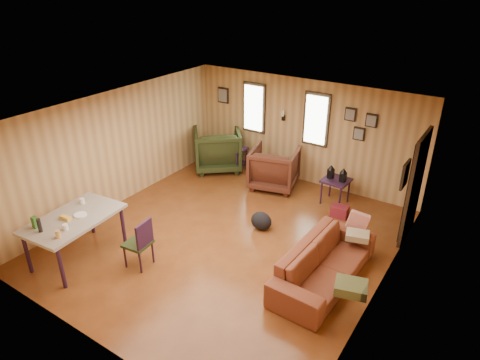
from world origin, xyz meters
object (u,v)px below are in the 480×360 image
(side_table, at_px, (336,178))
(end_table, at_px, (234,155))
(sofa, at_px, (325,258))
(recliner_green, at_px, (217,147))
(dining_table, at_px, (73,221))
(recliner_brown, at_px, (274,166))

(side_table, bearing_deg, end_table, 175.67)
(sofa, bearing_deg, recliner_green, 59.33)
(sofa, distance_m, end_table, 4.49)
(recliner_green, bearing_deg, dining_table, 52.41)
(recliner_brown, relative_size, side_table, 1.21)
(recliner_brown, relative_size, dining_table, 0.63)
(sofa, relative_size, recliner_green, 1.97)
(recliner_brown, xyz_separation_m, end_table, (-1.28, 0.25, -0.12))
(sofa, distance_m, recliner_green, 4.72)
(sofa, height_order, recliner_brown, recliner_brown)
(recliner_green, relative_size, side_table, 1.32)
(recliner_brown, bearing_deg, side_table, 166.94)
(side_table, bearing_deg, dining_table, -124.36)
(sofa, relative_size, recliner_brown, 2.16)
(recliner_green, bearing_deg, side_table, 138.73)
(sofa, xyz_separation_m, end_table, (-3.58, 2.70, -0.04))
(recliner_brown, bearing_deg, end_table, -25.96)
(recliner_brown, bearing_deg, recliner_green, -18.17)
(end_table, distance_m, dining_table, 4.50)
(recliner_green, xyz_separation_m, side_table, (3.13, -0.05, 0.02))
(dining_table, bearing_deg, end_table, 82.82)
(side_table, distance_m, dining_table, 5.18)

